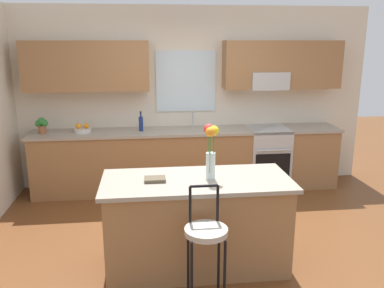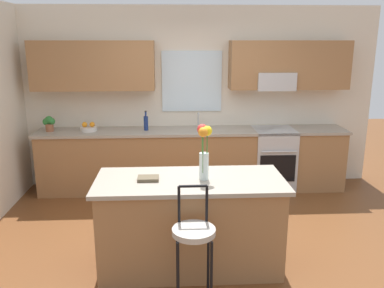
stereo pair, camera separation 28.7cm
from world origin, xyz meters
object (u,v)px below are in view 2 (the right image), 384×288
object	(u,v)px
oven_range	(273,159)
bar_stool_near	(194,237)
bottle_olive_oil	(146,123)
potted_plant_small	(49,123)
kitchen_island	(190,223)
cookbook	(148,178)
fruit_bowl_oranges	(89,128)
flower_vase	(204,147)

from	to	relation	value
oven_range	bar_stool_near	size ratio (longest dim) A/B	0.88
bottle_olive_oil	potted_plant_small	xyz separation A→B (m)	(-1.39, 0.00, 0.01)
oven_range	kitchen_island	distance (m)	2.54
bar_stool_near	kitchen_island	bearing A→B (deg)	90.00
oven_range	cookbook	distance (m)	2.82
kitchen_island	fruit_bowl_oranges	size ratio (longest dim) A/B	7.54
bar_stool_near	cookbook	size ratio (longest dim) A/B	5.21
fruit_bowl_oranges	bottle_olive_oil	size ratio (longest dim) A/B	0.83
potted_plant_small	kitchen_island	bearing A→B (deg)	-48.33
kitchen_island	fruit_bowl_oranges	distance (m)	2.62
kitchen_island	bottle_olive_oil	world-z (taller)	bottle_olive_oil
flower_vase	fruit_bowl_oranges	xyz separation A→B (m)	(-1.50, 2.19, -0.27)
fruit_bowl_oranges	potted_plant_small	bearing A→B (deg)	179.93
bar_stool_near	bottle_olive_oil	bearing A→B (deg)	100.96
kitchen_island	bottle_olive_oil	size ratio (longest dim) A/B	6.27
potted_plant_small	flower_vase	bearing A→B (deg)	-46.68
kitchen_island	bar_stool_near	size ratio (longest dim) A/B	1.74
kitchen_island	potted_plant_small	world-z (taller)	potted_plant_small
kitchen_island	bar_stool_near	distance (m)	0.64
flower_vase	bottle_olive_oil	distance (m)	2.30
cookbook	bottle_olive_oil	bearing A→B (deg)	93.73
cookbook	bottle_olive_oil	size ratio (longest dim) A/B	0.69
kitchen_island	bar_stool_near	xyz separation A→B (m)	(0.00, -0.61, 0.17)
cookbook	fruit_bowl_oranges	bearing A→B (deg)	114.11
bottle_olive_oil	flower_vase	bearing A→B (deg)	-72.97
flower_vase	bar_stool_near	bearing A→B (deg)	-102.28
flower_vase	bottle_olive_oil	xyz separation A→B (m)	(-0.67, 2.19, -0.20)
flower_vase	fruit_bowl_oranges	world-z (taller)	flower_vase
fruit_bowl_oranges	bottle_olive_oil	world-z (taller)	bottle_olive_oil
kitchen_island	bottle_olive_oil	xyz separation A→B (m)	(-0.54, 2.17, 0.57)
oven_range	bar_stool_near	world-z (taller)	bar_stool_near
kitchen_island	bottle_olive_oil	distance (m)	2.31
oven_range	kitchen_island	size ratio (longest dim) A/B	0.51
oven_range	bottle_olive_oil	world-z (taller)	bottle_olive_oil
bottle_olive_oil	bar_stool_near	bearing A→B (deg)	-79.04
bar_stool_near	bottle_olive_oil	distance (m)	2.87
kitchen_island	flower_vase	distance (m)	0.78
oven_range	cookbook	xyz separation A→B (m)	(-1.76, -2.16, 0.48)
kitchen_island	fruit_bowl_oranges	xyz separation A→B (m)	(-1.37, 2.17, 0.50)
kitchen_island	flower_vase	world-z (taller)	flower_vase
flower_vase	potted_plant_small	bearing A→B (deg)	133.32
fruit_bowl_oranges	flower_vase	bearing A→B (deg)	-55.50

